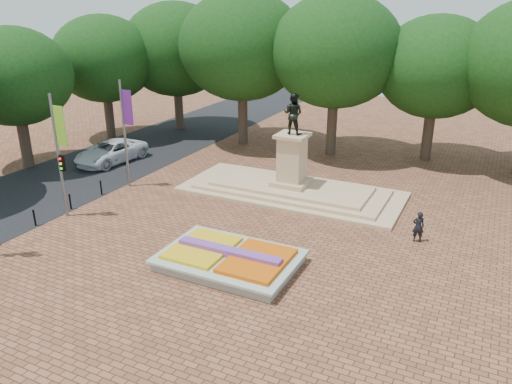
{
  "coord_description": "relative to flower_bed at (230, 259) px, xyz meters",
  "views": [
    {
      "loc": [
        11.11,
        -19.82,
        11.6
      ],
      "look_at": [
        0.4,
        2.06,
        2.2
      ],
      "focal_mm": 35.0,
      "sensor_mm": 36.0,
      "label": 1
    }
  ],
  "objects": [
    {
      "name": "ground",
      "position": [
        -1.03,
        2.0,
        -0.38
      ],
      "size": [
        90.0,
        90.0,
        0.0
      ],
      "primitive_type": "plane",
      "color": "brown",
      "rests_on": "ground"
    },
    {
      "name": "asphalt_street",
      "position": [
        -16.03,
        7.0,
        -0.37
      ],
      "size": [
        9.0,
        90.0,
        0.02
      ],
      "primitive_type": "cube",
      "color": "black",
      "rests_on": "ground"
    },
    {
      "name": "flower_bed",
      "position": [
        0.0,
        0.0,
        0.0
      ],
      "size": [
        6.3,
        4.3,
        0.91
      ],
      "color": "gray",
      "rests_on": "ground"
    },
    {
      "name": "monument",
      "position": [
        -1.03,
        10.0,
        0.5
      ],
      "size": [
        14.0,
        6.0,
        6.4
      ],
      "color": "tan",
      "rests_on": "ground"
    },
    {
      "name": "tree_row_back",
      "position": [
        1.31,
        20.0,
        6.29
      ],
      "size": [
        44.8,
        8.8,
        10.43
      ],
      "color": "#37251E",
      "rests_on": "ground"
    },
    {
      "name": "tree_row_street",
      "position": [
        -20.53,
        6.67,
        6.01
      ],
      "size": [
        8.4,
        25.4,
        9.98
      ],
      "color": "#37251E",
      "rests_on": "ground"
    },
    {
      "name": "banner_poles",
      "position": [
        -11.1,
        0.69,
        3.5
      ],
      "size": [
        0.88,
        11.17,
        7.0
      ],
      "color": "slate",
      "rests_on": "ground"
    },
    {
      "name": "bollard_row",
      "position": [
        -11.73,
        0.5,
        0.15
      ],
      "size": [
        0.12,
        13.12,
        0.98
      ],
      "color": "black",
      "rests_on": "ground"
    },
    {
      "name": "van",
      "position": [
        -15.82,
        10.03,
        0.43
      ],
      "size": [
        3.27,
        6.09,
        1.62
      ],
      "primitive_type": "imported",
      "rotation": [
        0.0,
        0.0,
        -0.1
      ],
      "color": "silver",
      "rests_on": "ground"
    },
    {
      "name": "pedestrian",
      "position": [
        7.38,
        6.5,
        0.45
      ],
      "size": [
        0.7,
        0.59,
        1.65
      ],
      "primitive_type": "imported",
      "rotation": [
        0.0,
        0.0,
        3.52
      ],
      "color": "black",
      "rests_on": "ground"
    }
  ]
}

